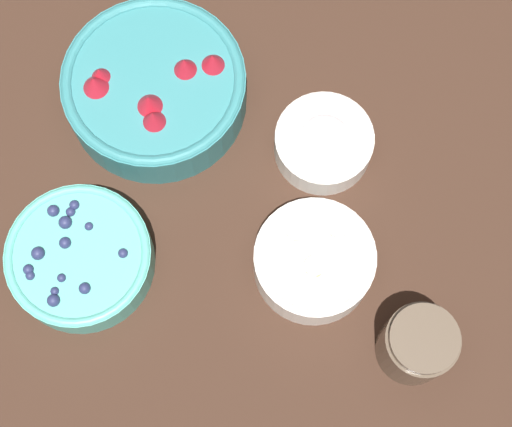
% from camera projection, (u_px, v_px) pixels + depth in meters
% --- Properties ---
extents(ground_plane, '(4.00, 4.00, 0.00)m').
position_uv_depth(ground_plane, '(217.00, 149.00, 1.05)').
color(ground_plane, '#382319').
extents(bowl_strawberries, '(0.22, 0.22, 0.09)m').
position_uv_depth(bowl_strawberries, '(155.00, 87.00, 1.04)').
color(bowl_strawberries, teal).
rests_on(bowl_strawberries, ground_plane).
extents(bowl_blueberries, '(0.17, 0.17, 0.05)m').
position_uv_depth(bowl_blueberries, '(80.00, 258.00, 0.98)').
color(bowl_blueberries, '#56B7A8').
rests_on(bowl_blueberries, ground_plane).
extents(bowl_bananas, '(0.14, 0.14, 0.06)m').
position_uv_depth(bowl_bananas, '(314.00, 261.00, 0.98)').
color(bowl_bananas, white).
rests_on(bowl_bananas, ground_plane).
extents(bowl_cream, '(0.12, 0.12, 0.05)m').
position_uv_depth(bowl_cream, '(324.00, 142.00, 1.03)').
color(bowl_cream, white).
rests_on(bowl_cream, ground_plane).
extents(jar_chocolate, '(0.08, 0.08, 0.09)m').
position_uv_depth(jar_chocolate, '(417.00, 345.00, 0.94)').
color(jar_chocolate, brown).
rests_on(jar_chocolate, ground_plane).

